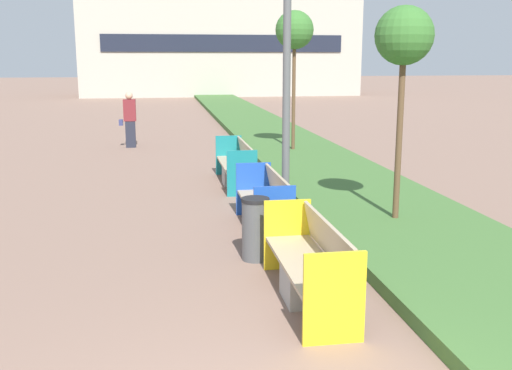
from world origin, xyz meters
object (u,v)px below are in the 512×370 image
(bench_teal_frame, at_px, (237,168))
(litter_bin, at_px, (255,229))
(bench_blue_frame, at_px, (265,208))
(pedestrian_walking, at_px, (130,119))
(sapling_tree_far, at_px, (294,32))
(sapling_tree_near, at_px, (404,39))
(bench_yellow_frame, at_px, (310,270))

(bench_teal_frame, distance_m, litter_bin, 5.10)
(bench_blue_frame, relative_size, litter_bin, 2.32)
(bench_teal_frame, relative_size, pedestrian_walking, 1.39)
(sapling_tree_far, bearing_deg, sapling_tree_near, -90.00)
(bench_blue_frame, height_order, sapling_tree_near, sapling_tree_near)
(bench_teal_frame, bearing_deg, sapling_tree_far, 60.70)
(litter_bin, height_order, pedestrian_walking, pedestrian_walking)
(bench_yellow_frame, height_order, pedestrian_walking, pedestrian_walking)
(bench_blue_frame, relative_size, pedestrian_walking, 1.18)
(litter_bin, distance_m, pedestrian_walking, 11.44)
(litter_bin, relative_size, pedestrian_walking, 0.51)
(bench_yellow_frame, bearing_deg, sapling_tree_far, 78.43)
(sapling_tree_near, height_order, pedestrian_walking, sapling_tree_near)
(bench_blue_frame, relative_size, sapling_tree_near, 0.57)
(bench_yellow_frame, distance_m, pedestrian_walking, 13.02)
(bench_yellow_frame, bearing_deg, bench_teal_frame, 89.98)
(sapling_tree_near, bearing_deg, pedestrian_walking, 115.08)
(bench_blue_frame, distance_m, sapling_tree_near, 3.42)
(bench_teal_frame, xyz_separation_m, sapling_tree_far, (2.13, 3.79, 3.09))
(bench_blue_frame, xyz_separation_m, bench_teal_frame, (0.00, 3.65, 0.01))
(bench_yellow_frame, distance_m, sapling_tree_far, 11.06)
(sapling_tree_near, bearing_deg, bench_teal_frame, 118.59)
(bench_yellow_frame, relative_size, sapling_tree_near, 0.62)
(bench_yellow_frame, distance_m, bench_teal_frame, 6.61)
(pedestrian_walking, bearing_deg, sapling_tree_far, -26.60)
(bench_teal_frame, bearing_deg, pedestrian_walking, 112.73)
(bench_yellow_frame, bearing_deg, sapling_tree_near, 51.85)
(bench_blue_frame, bearing_deg, bench_teal_frame, 89.93)
(sapling_tree_far, bearing_deg, bench_yellow_frame, -101.57)
(litter_bin, relative_size, sapling_tree_far, 0.22)
(bench_teal_frame, bearing_deg, litter_bin, -94.45)
(bench_teal_frame, bearing_deg, bench_yellow_frame, -90.02)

